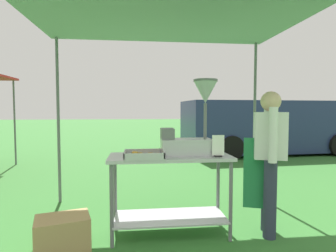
{
  "coord_description": "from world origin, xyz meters",
  "views": [
    {
      "loc": [
        -0.55,
        -1.91,
        1.4
      ],
      "look_at": [
        -0.19,
        1.31,
        1.22
      ],
      "focal_mm": 29.48,
      "sensor_mm": 36.0,
      "label": 1
    }
  ],
  "objects_px": {
    "van_navy": "(270,126)",
    "donut_fryer": "(192,126)",
    "supply_crate": "(63,233)",
    "stall_canopy": "(169,17)",
    "menu_sign": "(218,148)",
    "donut_tray": "(144,156)",
    "vendor": "(269,155)",
    "donut_cart": "(170,179)"
  },
  "relations": [
    {
      "from": "vendor",
      "to": "supply_crate",
      "type": "relative_size",
      "value": 2.67
    },
    {
      "from": "menu_sign",
      "to": "supply_crate",
      "type": "height_order",
      "value": "menu_sign"
    },
    {
      "from": "donut_tray",
      "to": "donut_cart",
      "type": "bearing_deg",
      "value": 22.7
    },
    {
      "from": "donut_fryer",
      "to": "supply_crate",
      "type": "distance_m",
      "value": 1.74
    },
    {
      "from": "vendor",
      "to": "supply_crate",
      "type": "height_order",
      "value": "vendor"
    },
    {
      "from": "donut_tray",
      "to": "menu_sign",
      "type": "bearing_deg",
      "value": -2.64
    },
    {
      "from": "van_navy",
      "to": "donut_fryer",
      "type": "bearing_deg",
      "value": -123.84
    },
    {
      "from": "stall_canopy",
      "to": "donut_fryer",
      "type": "xyz_separation_m",
      "value": [
        0.25,
        -0.08,
        -1.22
      ]
    },
    {
      "from": "stall_canopy",
      "to": "donut_cart",
      "type": "xyz_separation_m",
      "value": [
        0.0,
        -0.1,
        -1.81
      ]
    },
    {
      "from": "stall_canopy",
      "to": "van_navy",
      "type": "bearing_deg",
      "value": 54.05
    },
    {
      "from": "stall_canopy",
      "to": "donut_cart",
      "type": "distance_m",
      "value": 1.81
    },
    {
      "from": "donut_cart",
      "to": "van_navy",
      "type": "relative_size",
      "value": 0.24
    },
    {
      "from": "donut_tray",
      "to": "donut_fryer",
      "type": "height_order",
      "value": "donut_fryer"
    },
    {
      "from": "donut_tray",
      "to": "menu_sign",
      "type": "relative_size",
      "value": 1.77
    },
    {
      "from": "stall_canopy",
      "to": "donut_tray",
      "type": "bearing_deg",
      "value": -142.89
    },
    {
      "from": "stall_canopy",
      "to": "vendor",
      "type": "bearing_deg",
      "value": -10.61
    },
    {
      "from": "supply_crate",
      "to": "stall_canopy",
      "type": "bearing_deg",
      "value": 14.5
    },
    {
      "from": "donut_tray",
      "to": "van_navy",
      "type": "height_order",
      "value": "van_navy"
    },
    {
      "from": "stall_canopy",
      "to": "van_navy",
      "type": "height_order",
      "value": "stall_canopy"
    },
    {
      "from": "supply_crate",
      "to": "van_navy",
      "type": "relative_size",
      "value": 0.11
    },
    {
      "from": "donut_tray",
      "to": "donut_fryer",
      "type": "relative_size",
      "value": 0.49
    },
    {
      "from": "donut_tray",
      "to": "van_navy",
      "type": "bearing_deg",
      "value": 53.19
    },
    {
      "from": "menu_sign",
      "to": "van_navy",
      "type": "height_order",
      "value": "van_navy"
    },
    {
      "from": "donut_tray",
      "to": "van_navy",
      "type": "relative_size",
      "value": 0.07
    },
    {
      "from": "donut_cart",
      "to": "vendor",
      "type": "relative_size",
      "value": 0.84
    },
    {
      "from": "donut_cart",
      "to": "vendor",
      "type": "height_order",
      "value": "vendor"
    },
    {
      "from": "donut_fryer",
      "to": "menu_sign",
      "type": "bearing_deg",
      "value": -34.31
    },
    {
      "from": "menu_sign",
      "to": "van_navy",
      "type": "relative_size",
      "value": 0.04
    },
    {
      "from": "donut_cart",
      "to": "vendor",
      "type": "xyz_separation_m",
      "value": [
        1.1,
        -0.11,
        0.27
      ]
    },
    {
      "from": "donut_tray",
      "to": "supply_crate",
      "type": "relative_size",
      "value": 0.69
    },
    {
      "from": "donut_cart",
      "to": "donut_tray",
      "type": "bearing_deg",
      "value": -157.3
    },
    {
      "from": "stall_canopy",
      "to": "menu_sign",
      "type": "relative_size",
      "value": 13.99
    },
    {
      "from": "stall_canopy",
      "to": "donut_cart",
      "type": "height_order",
      "value": "stall_canopy"
    },
    {
      "from": "stall_canopy",
      "to": "vendor",
      "type": "xyz_separation_m",
      "value": [
        1.1,
        -0.21,
        -1.54
      ]
    },
    {
      "from": "supply_crate",
      "to": "van_navy",
      "type": "height_order",
      "value": "van_navy"
    },
    {
      "from": "menu_sign",
      "to": "vendor",
      "type": "xyz_separation_m",
      "value": [
        0.6,
        0.05,
        -0.1
      ]
    },
    {
      "from": "stall_canopy",
      "to": "menu_sign",
      "type": "bearing_deg",
      "value": -26.93
    },
    {
      "from": "vendor",
      "to": "van_navy",
      "type": "xyz_separation_m",
      "value": [
        2.85,
        5.66,
        -0.02
      ]
    },
    {
      "from": "supply_crate",
      "to": "van_navy",
      "type": "distance_m",
      "value": 7.69
    },
    {
      "from": "donut_fryer",
      "to": "vendor",
      "type": "xyz_separation_m",
      "value": [
        0.86,
        -0.13,
        -0.32
      ]
    },
    {
      "from": "van_navy",
      "to": "menu_sign",
      "type": "bearing_deg",
      "value": -121.17
    },
    {
      "from": "donut_fryer",
      "to": "van_navy",
      "type": "distance_m",
      "value": 6.67
    }
  ]
}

